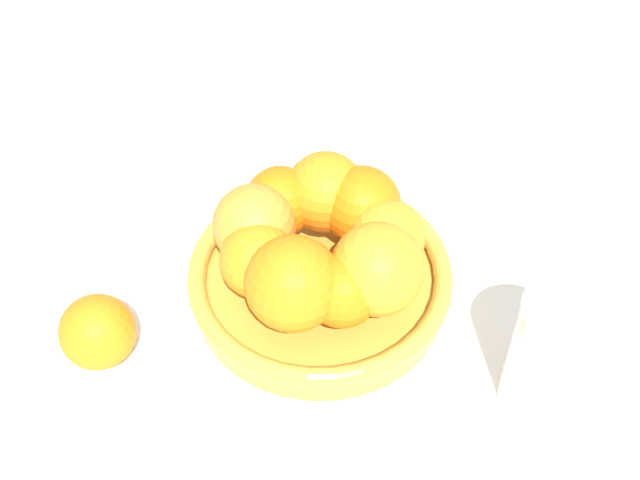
# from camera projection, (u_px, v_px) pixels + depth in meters

# --- Properties ---
(ground_plane) EXTENTS (4.00, 4.00, 0.00)m
(ground_plane) POSITION_uv_depth(u_px,v_px,m) (320.00, 294.00, 0.84)
(ground_plane) COLOR white
(fruit_bowl) EXTENTS (0.24, 0.24, 0.04)m
(fruit_bowl) POSITION_uv_depth(u_px,v_px,m) (320.00, 280.00, 0.82)
(fruit_bowl) COLOR gold
(fruit_bowl) RESTS_ON ground_plane
(orange_pile) EXTENTS (0.19, 0.19, 0.08)m
(orange_pile) POSITION_uv_depth(u_px,v_px,m) (321.00, 241.00, 0.78)
(orange_pile) COLOR orange
(orange_pile) RESTS_ON fruit_bowl
(stray_orange) EXTENTS (0.07, 0.07, 0.07)m
(stray_orange) POSITION_uv_depth(u_px,v_px,m) (97.00, 332.00, 0.77)
(stray_orange) COLOR orange
(stray_orange) RESTS_ON ground_plane
(drinking_glass) EXTENTS (0.08, 0.08, 0.12)m
(drinking_glass) POSITION_uv_depth(u_px,v_px,m) (556.00, 356.00, 0.72)
(drinking_glass) COLOR white
(drinking_glass) RESTS_ON ground_plane
(napkin_folded) EXTENTS (0.17, 0.17, 0.01)m
(napkin_folded) POSITION_uv_depth(u_px,v_px,m) (311.00, 83.00, 1.04)
(napkin_folded) COLOR silver
(napkin_folded) RESTS_ON ground_plane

